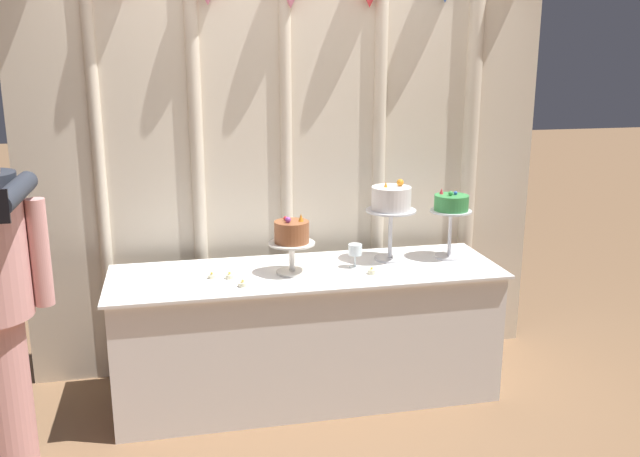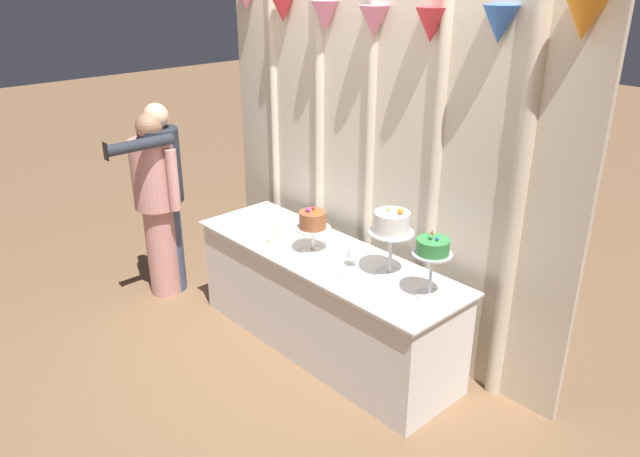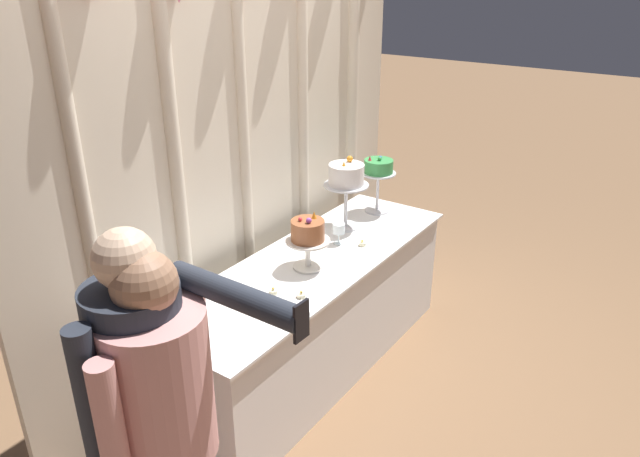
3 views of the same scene
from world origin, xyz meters
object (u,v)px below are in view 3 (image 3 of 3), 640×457
Objects in this scene: tealight_near_left at (273,292)px; tealight_far_right at (362,244)px; cake_display_leftmost at (308,235)px; tealight_far_left at (258,298)px; guest_man_dark_suit at (165,436)px; cake_display_center at (346,179)px; cake_display_rightmost at (378,171)px; guest_girl_blue_dress at (150,417)px; wine_glass at (339,229)px; tealight_near_right at (301,295)px; cake_table at (313,315)px.

tealight_far_right is (0.74, -0.08, 0.00)m from tealight_near_left.
cake_display_leftmost is 0.46m from tealight_far_left.
cake_display_center is at bearing 15.04° from guest_man_dark_suit.
cake_display_rightmost is at bearing 20.68° from tealight_far_right.
guest_girl_blue_dress is at bearing -166.60° from cake_display_center.
tealight_near_left is 0.03× the size of guest_girl_blue_dress.
cake_display_center reaches higher than cake_display_rightmost.
tealight_far_left is 0.83m from tealight_far_right.
guest_man_dark_suit is at bearing -167.91° from cake_display_rightmost.
wine_glass is at bearing 4.02° from tealight_near_left.
cake_display_leftmost is 7.03× the size of tealight_near_right.
cake_display_center reaches higher than tealight_far_right.
cake_display_center reaches higher than tealight_far_left.
wine_glass is at bearing 0.39° from cake_table.
tealight_near_right is at bearing 12.49° from guest_man_dark_suit.
cake_display_center is at bearing 9.04° from tealight_near_left.
guest_man_dark_suit reaches higher than tealight_near_right.
cake_display_leftmost is 0.93m from cake_display_rightmost.
cake_display_leftmost is 0.21× the size of guest_girl_blue_dress.
tealight_far_right reaches higher than tealight_near_right.
guest_girl_blue_dress is (-1.47, -0.37, 0.50)m from cake_table.
cake_table is 0.85m from cake_display_center.
tealight_near_right is at bearing -163.56° from wine_glass.
cake_display_leftmost is at bearing 13.93° from guest_girl_blue_dress.
tealight_near_left is (-0.68, -0.05, -0.08)m from wine_glass.
guest_girl_blue_dress is at bearing -165.89° from cake_table.
guest_girl_blue_dress is (-2.30, -0.43, -0.14)m from cake_display_rightmost.
cake_table is at bearing -168.72° from cake_display_center.
guest_girl_blue_dress reaches higher than tealight_near_right.
tealight_near_right is at bearing 9.53° from guest_girl_blue_dress.
guest_man_dark_suit is (-1.46, -0.43, 0.45)m from cake_table.
tealight_near_left is at bearing -176.48° from cake_display_leftmost.
tealight_near_left reaches higher than tealight_far_left.
cake_display_rightmost is 1.28m from tealight_near_left.
tealight_far_right reaches higher than tealight_far_left.
tealight_far_right is at bearing -159.32° from cake_display_rightmost.
cake_display_rightmost is 3.05× the size of wine_glass.
cake_display_rightmost is at bearing 10.67° from guest_girl_blue_dress.
tealight_near_left is at bearing -170.96° from cake_display_center.
cake_display_center reaches higher than tealight_near_left.
tealight_near_right is at bearing -68.96° from tealight_near_left.
tealight_near_right is (-0.28, -0.16, -0.19)m from cake_display_leftmost.
cake_display_leftmost is 0.21× the size of guest_man_dark_suit.
cake_table is 5.29× the size of cake_display_rightmost.
tealight_near_right is (-0.63, -0.19, -0.08)m from wine_glass.
cake_table is 0.55m from tealight_near_right.
cake_table is at bearing 26.88° from tealight_near_right.
guest_man_dark_suit is (0.01, -0.06, -0.06)m from guest_girl_blue_dress.
cake_display_center is 0.97m from tealight_near_left.
cake_display_center is (0.58, 0.12, 0.12)m from cake_display_leftmost.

